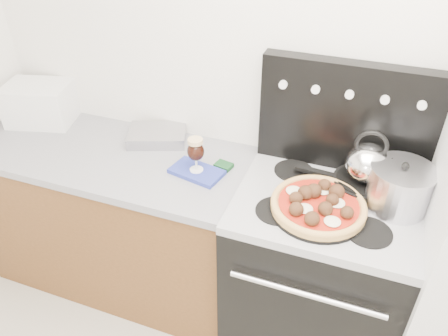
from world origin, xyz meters
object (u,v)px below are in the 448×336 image
at_px(oven_mitt, 197,172).
at_px(tea_kettle, 368,160).
at_px(toaster_oven, 40,103).
at_px(stock_pot, 399,189).
at_px(pizza, 319,203).
at_px(beer_glass, 196,155).
at_px(skillet, 363,184).
at_px(pizza_pan, 318,210).
at_px(stove_body, 314,276).
at_px(base_cabinet, 119,221).

relative_size(oven_mitt, tea_kettle, 1.19).
distance_m(toaster_oven, stock_pot, 1.87).
xyz_separation_m(pizza, stock_pot, (0.29, 0.14, 0.05)).
distance_m(beer_glass, tea_kettle, 0.74).
xyz_separation_m(oven_mitt, stock_pot, (0.87, 0.05, 0.10)).
relative_size(skillet, tea_kettle, 1.29).
bearing_deg(stock_pot, pizza_pan, -153.84).
height_order(stove_body, tea_kettle, tea_kettle).
xyz_separation_m(base_cabinet, oven_mitt, (0.50, -0.02, 0.48)).
bearing_deg(stove_body, skillet, 44.76).
height_order(stove_body, oven_mitt, oven_mitt).
bearing_deg(pizza_pan, base_cabinet, 173.85).
xyz_separation_m(toaster_oven, beer_glass, (1.00, -0.17, -0.00)).
bearing_deg(toaster_oven, tea_kettle, -16.76).
distance_m(oven_mitt, pizza, 0.59).
height_order(base_cabinet, skillet, skillet).
height_order(stove_body, beer_glass, beer_glass).
xyz_separation_m(base_cabinet, stock_pot, (1.37, 0.03, 0.58)).
bearing_deg(tea_kettle, stove_body, -153.95).
xyz_separation_m(oven_mitt, pizza_pan, (0.58, -0.09, 0.02)).
bearing_deg(pizza_pan, toaster_oven, 170.35).
distance_m(toaster_oven, oven_mitt, 1.02).
relative_size(skillet, stock_pot, 1.06).
height_order(base_cabinet, oven_mitt, oven_mitt).
xyz_separation_m(base_cabinet, tea_kettle, (1.23, 0.10, 0.64)).
relative_size(beer_glass, pizza_pan, 0.44).
relative_size(stove_body, stock_pot, 3.58).
bearing_deg(pizza, skillet, 54.62).
bearing_deg(stove_body, beer_glass, 179.73).
height_order(oven_mitt, beer_glass, beer_glass).
relative_size(oven_mitt, beer_glass, 1.42).
bearing_deg(toaster_oven, pizza, -24.72).
height_order(pizza_pan, pizza, pizza).
distance_m(toaster_oven, beer_glass, 1.01).
distance_m(stove_body, skillet, 0.53).
distance_m(base_cabinet, beer_glass, 0.76).
xyz_separation_m(base_cabinet, pizza, (1.08, -0.12, 0.53)).
distance_m(oven_mitt, pizza_pan, 0.58).
height_order(stove_body, pizza_pan, pizza_pan).
relative_size(beer_glass, skillet, 0.65).
bearing_deg(stock_pot, pizza, -153.84).
relative_size(beer_glass, pizza, 0.44).
bearing_deg(oven_mitt, toaster_oven, 170.13).
relative_size(stove_body, pizza, 2.30).
bearing_deg(base_cabinet, pizza_pan, -6.15).
bearing_deg(beer_glass, pizza, -9.27).
bearing_deg(toaster_oven, skillet, -16.76).
bearing_deg(skillet, toaster_oven, 178.31).
distance_m(pizza_pan, stock_pot, 0.33).
distance_m(base_cabinet, stock_pot, 1.49).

